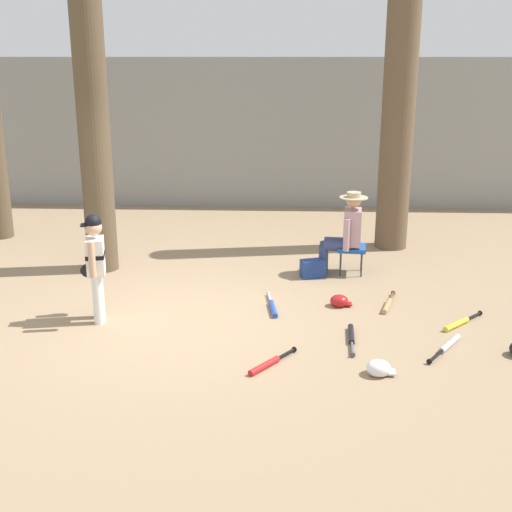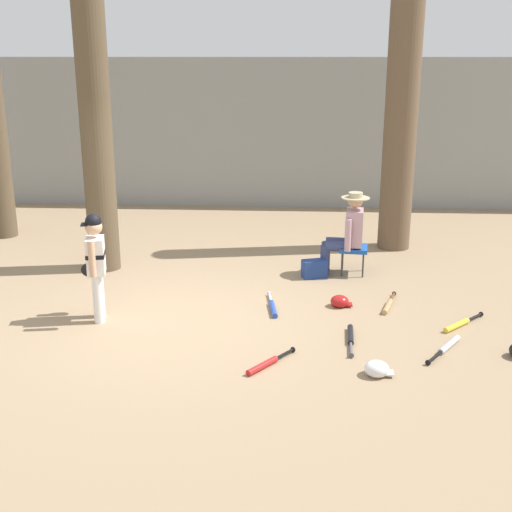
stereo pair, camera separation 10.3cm
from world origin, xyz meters
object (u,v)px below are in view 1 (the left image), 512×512
(bat_wood_tan, at_px, (388,304))
(folding_stool, at_px, (352,249))
(bat_red_barrel, at_px, (268,364))
(bat_black_composite, at_px, (351,336))
(batting_helmet_red, at_px, (339,301))
(handbag_beside_stool, at_px, (313,269))
(batting_helmet_white, at_px, (379,368))
(bat_blue_youth, at_px, (272,307))
(bat_aluminum_silver, at_px, (448,345))
(tree_near_player, at_px, (93,118))
(young_ballplayer, at_px, (95,261))
(tree_behind_spectator, at_px, (398,114))
(seated_spectator, at_px, (345,230))
(bat_yellow_trainer, at_px, (459,323))

(bat_wood_tan, bearing_deg, folding_stool, 104.35)
(bat_red_barrel, bearing_deg, bat_black_composite, 38.35)
(folding_stool, height_order, batting_helmet_red, folding_stool)
(handbag_beside_stool, relative_size, bat_wood_tan, 0.47)
(bat_black_composite, height_order, batting_helmet_white, batting_helmet_white)
(bat_wood_tan, distance_m, batting_helmet_white, 1.91)
(handbag_beside_stool, distance_m, bat_blue_youth, 1.40)
(folding_stool, xyz_separation_m, bat_aluminum_silver, (0.81, -2.56, -0.33))
(tree_near_player, bearing_deg, batting_helmet_red, -22.25)
(folding_stool, bearing_deg, bat_blue_youth, -126.67)
(handbag_beside_stool, height_order, batting_helmet_white, handbag_beside_stool)
(bat_blue_youth, relative_size, batting_helmet_red, 2.95)
(young_ballplayer, relative_size, bat_wood_tan, 1.81)
(young_ballplayer, bearing_deg, batting_helmet_red, 11.27)
(tree_behind_spectator, height_order, batting_helmet_red, tree_behind_spectator)
(batting_helmet_red, bearing_deg, handbag_beside_stool, 104.66)
(young_ballplayer, relative_size, batting_helmet_white, 4.45)
(young_ballplayer, xyz_separation_m, handbag_beside_stool, (2.63, 1.71, -0.61))
(bat_wood_tan, xyz_separation_m, bat_red_barrel, (-1.47, -1.74, 0.00))
(seated_spectator, bearing_deg, bat_yellow_trainer, -58.17)
(folding_stool, height_order, bat_black_composite, folding_stool)
(bat_yellow_trainer, bearing_deg, batting_helmet_red, 157.22)
(young_ballplayer, height_order, handbag_beside_stool, young_ballplayer)
(handbag_beside_stool, height_order, bat_wood_tan, handbag_beside_stool)
(young_ballplayer, distance_m, bat_black_composite, 3.09)
(batting_helmet_red, bearing_deg, batting_helmet_white, -82.51)
(tree_behind_spectator, relative_size, bat_blue_youth, 6.12)
(tree_near_player, xyz_separation_m, bat_blue_youth, (2.55, -1.54, -2.18))
(bat_aluminum_silver, bearing_deg, bat_blue_youth, 151.09)
(young_ballplayer, xyz_separation_m, bat_red_barrel, (2.06, -1.16, -0.71))
(folding_stool, bearing_deg, batting_helmet_red, -101.25)
(tree_near_player, relative_size, batting_helmet_white, 17.49)
(tree_behind_spectator, height_order, batting_helmet_white, tree_behind_spectator)
(tree_behind_spectator, xyz_separation_m, folding_stool, (-0.79, -1.42, -1.80))
(bat_blue_youth, relative_size, bat_black_composite, 1.04)
(bat_red_barrel, distance_m, batting_helmet_white, 1.11)
(bat_aluminum_silver, bearing_deg, young_ballplayer, 171.02)
(bat_wood_tan, bearing_deg, young_ballplayer, -170.62)
(bat_black_composite, bearing_deg, batting_helmet_white, -77.48)
(batting_helmet_white, bearing_deg, folding_stool, 89.64)
(handbag_beside_stool, bearing_deg, batting_helmet_red, -75.34)
(tree_near_player, height_order, tree_behind_spectator, tree_near_player)
(bat_yellow_trainer, height_order, batting_helmet_red, batting_helmet_red)
(bat_blue_youth, height_order, bat_red_barrel, same)
(folding_stool, relative_size, bat_yellow_trainer, 0.75)
(batting_helmet_white, bearing_deg, bat_wood_tan, 79.04)
(bat_aluminum_silver, bearing_deg, batting_helmet_red, 131.60)
(bat_black_composite, bearing_deg, bat_red_barrel, -141.65)
(bat_blue_youth, bearing_deg, seated_spectator, 56.01)
(batting_helmet_white, bearing_deg, bat_yellow_trainer, 49.40)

